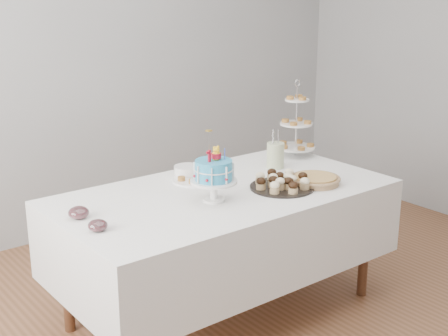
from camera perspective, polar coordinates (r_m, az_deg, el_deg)
floor at (r=3.65m, az=2.96°, el=-14.77°), size 5.00×5.00×0.00m
walls at (r=3.17m, az=3.32°, el=6.56°), size 5.04×4.04×2.70m
table at (r=3.62m, az=-0.03°, el=-5.46°), size 1.92×1.02×0.77m
birthday_cake at (r=3.33m, az=-0.94°, el=-1.31°), size 0.25×0.25×0.39m
cupcake_tray at (r=3.57m, az=5.33°, el=-1.23°), size 0.37×0.37×0.08m
pie at (r=3.68m, az=8.35°, el=-1.04°), size 0.29×0.29×0.05m
tiered_stand at (r=4.22m, az=6.62°, el=4.00°), size 0.27×0.27×0.52m
plate_stack at (r=3.79m, az=-3.37°, el=-0.27°), size 0.16×0.16×0.06m
pastry_plate at (r=3.69m, az=-2.83°, el=-1.00°), size 0.25×0.25×0.04m
jam_bowl_a at (r=3.02m, az=-11.47°, el=-5.18°), size 0.09×0.09×0.06m
jam_bowl_b at (r=3.20m, az=-13.15°, el=-4.01°), size 0.11×0.11×0.06m
utensil_pitcher at (r=3.95m, az=4.73°, el=1.26°), size 0.12×0.11×0.25m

